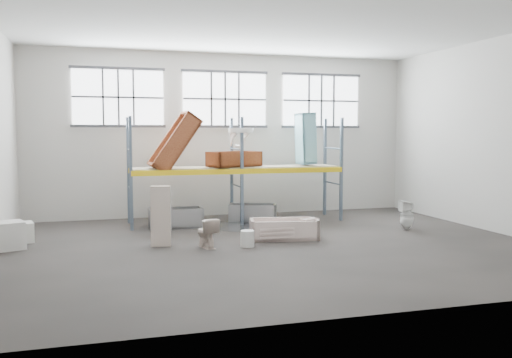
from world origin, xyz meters
name	(u,v)px	position (x,y,z in m)	size (l,w,h in m)	color
floor	(274,247)	(0.00, 0.00, -0.05)	(12.00, 10.00, 0.10)	#403A37
ceiling	(275,20)	(0.00, 0.00, 5.05)	(12.00, 10.00, 0.10)	silver
wall_back	(224,135)	(0.00, 5.05, 2.50)	(12.00, 0.10, 5.00)	beige
wall_front	(389,137)	(0.00, -5.05, 2.50)	(12.00, 0.10, 5.00)	#ABA79F
wall_right	(500,135)	(6.05, 0.00, 2.50)	(0.10, 10.00, 5.00)	#9F9B93
window_left	(118,97)	(-3.20, 4.94, 3.60)	(2.60, 0.04, 1.60)	white
window_mid	(225,99)	(0.00, 4.94, 3.60)	(2.60, 0.04, 1.60)	white
window_right	(321,101)	(3.20, 4.94, 3.60)	(2.60, 0.04, 1.60)	white
rack_upright_la	(131,174)	(-3.00, 2.90, 1.50)	(0.08, 0.08, 3.00)	slate
rack_upright_lb	(128,171)	(-3.00, 4.10, 1.50)	(0.08, 0.08, 3.00)	slate
rack_upright_ma	(242,171)	(0.00, 2.90, 1.50)	(0.08, 0.08, 3.00)	slate
rack_upright_mb	(232,169)	(0.00, 4.10, 1.50)	(0.08, 0.08, 3.00)	slate
rack_upright_ra	(341,169)	(3.00, 2.90, 1.50)	(0.08, 0.08, 3.00)	slate
rack_upright_rb	(325,167)	(3.00, 4.10, 1.50)	(0.08, 0.08, 3.00)	slate
rack_beam_front	(242,171)	(0.00, 2.90, 1.50)	(6.00, 0.10, 0.14)	yellow
rack_beam_back	(232,169)	(0.00, 4.10, 1.50)	(6.00, 0.10, 0.14)	yellow
shelf_deck	(237,167)	(0.00, 3.50, 1.58)	(5.90, 1.10, 0.03)	gray
wet_patch	(244,226)	(0.00, 2.70, 0.00)	(1.80, 1.80, 0.00)	black
bathtub_beige	(284,229)	(0.46, 0.66, 0.24)	(1.62, 0.76, 0.48)	beige
cistern_spare	(309,227)	(1.05, 0.50, 0.28)	(0.46, 0.22, 0.44)	beige
sink_in_tub	(293,233)	(0.65, 0.51, 0.16)	(0.46, 0.46, 0.16)	beige
toilet_beige	(206,233)	(-1.54, 0.19, 0.34)	(0.38, 0.66, 0.67)	beige
cistern_tall	(161,216)	(-2.48, 0.70, 0.68)	(0.44, 0.29, 1.36)	beige
toilet_white	(407,215)	(4.02, 0.98, 0.39)	(0.36, 0.36, 0.79)	white
steel_tub_left	(176,218)	(-1.82, 3.04, 0.26)	(1.44, 0.67, 0.53)	#9FA1A6
steel_tub_right	(253,212)	(0.49, 3.51, 0.25)	(1.35, 0.63, 0.50)	#B0B3B7
rust_tub_flat	(234,159)	(-0.09, 3.43, 1.82)	(1.51, 0.71, 0.42)	#954F1D
rust_tub_tilted	(175,143)	(-1.79, 3.36, 2.29)	(1.76, 0.83, 0.50)	#9B5A2D
sink_on_shelf	(241,150)	(0.03, 3.12, 2.09)	(0.73, 0.56, 0.65)	white
blue_tub_upright	(306,139)	(2.13, 3.56, 2.40)	(1.51, 0.71, 0.42)	#7EBFCE
bucket	(247,239)	(-0.63, 0.03, 0.18)	(0.31, 0.31, 0.37)	silver
carton_near	(6,236)	(-5.80, 1.22, 0.31)	(0.71, 0.61, 0.61)	silver
carton_far	(20,232)	(-5.61, 2.00, 0.23)	(0.55, 0.55, 0.46)	beige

